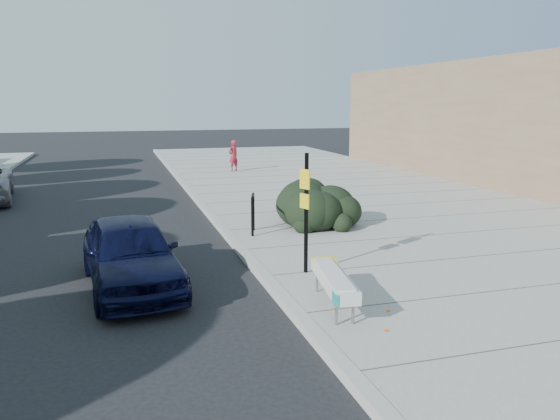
{
  "coord_description": "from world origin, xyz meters",
  "views": [
    {
      "loc": [
        -2.66,
        -9.73,
        3.44
      ],
      "look_at": [
        0.9,
        2.1,
        1.0
      ],
      "focal_mm": 35.0,
      "sensor_mm": 36.0,
      "label": 1
    }
  ],
  "objects_px": {
    "pedestrian": "(233,156)",
    "sign_post": "(306,205)",
    "bike_rack": "(253,210)",
    "bench": "(334,280)",
    "sedan_navy": "(131,253)"
  },
  "relations": [
    {
      "from": "pedestrian",
      "to": "sign_post",
      "type": "bearing_deg",
      "value": 52.12
    },
    {
      "from": "bike_rack",
      "to": "pedestrian",
      "type": "relative_size",
      "value": 0.67
    },
    {
      "from": "bench",
      "to": "pedestrian",
      "type": "bearing_deg",
      "value": 92.33
    },
    {
      "from": "sedan_navy",
      "to": "bike_rack",
      "type": "bearing_deg",
      "value": 37.68
    },
    {
      "from": "bike_rack",
      "to": "sign_post",
      "type": "xyz_separation_m",
      "value": [
        0.19,
        -3.51,
        0.74
      ]
    },
    {
      "from": "pedestrian",
      "to": "bike_rack",
      "type": "bearing_deg",
      "value": 49.41
    },
    {
      "from": "sign_post",
      "to": "bench",
      "type": "bearing_deg",
      "value": -117.11
    },
    {
      "from": "bike_rack",
      "to": "sign_post",
      "type": "relative_size",
      "value": 0.43
    },
    {
      "from": "bench",
      "to": "pedestrian",
      "type": "relative_size",
      "value": 1.31
    },
    {
      "from": "bike_rack",
      "to": "sedan_navy",
      "type": "bearing_deg",
      "value": -119.99
    },
    {
      "from": "bike_rack",
      "to": "sign_post",
      "type": "height_order",
      "value": "sign_post"
    },
    {
      "from": "bike_rack",
      "to": "bench",
      "type": "bearing_deg",
      "value": -73.6
    },
    {
      "from": "bench",
      "to": "pedestrian",
      "type": "xyz_separation_m",
      "value": [
        2.18,
        18.17,
        0.29
      ]
    },
    {
      "from": "bike_rack",
      "to": "sign_post",
      "type": "distance_m",
      "value": 3.59
    },
    {
      "from": "pedestrian",
      "to": "sedan_navy",
      "type": "bearing_deg",
      "value": 40.59
    }
  ]
}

